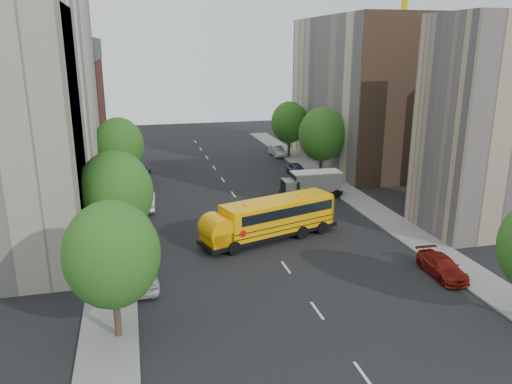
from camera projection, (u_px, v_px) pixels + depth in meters
name	position (u px, v px, depth m)	size (l,w,h in m)	color
ground	(257.00, 228.00, 41.63)	(120.00, 120.00, 0.00)	black
sidewalk_left	(116.00, 219.00, 43.59)	(3.00, 80.00, 0.12)	slate
sidewalk_right	(358.00, 200.00, 48.95)	(3.00, 80.00, 0.12)	slate
lane_markings	(233.00, 194.00, 50.94)	(0.15, 64.00, 0.01)	silver
building_left_cream	(23.00, 105.00, 40.21)	(10.00, 26.00, 20.00)	beige
building_left_redbrick	(61.00, 114.00, 61.67)	(10.00, 15.00, 13.00)	maroon
building_right_near	(493.00, 126.00, 39.24)	(10.00, 7.00, 17.00)	tan
building_right_far	(358.00, 93.00, 61.90)	(10.00, 22.00, 18.00)	beige
building_right_sidewall	(404.00, 102.00, 51.66)	(10.10, 0.30, 18.00)	brown
street_tree_0	(112.00, 255.00, 24.73)	(4.80, 4.80, 7.41)	#38281C
street_tree_1	(115.00, 193.00, 33.95)	(5.12, 5.12, 7.90)	#38281C
street_tree_2	(119.00, 146.00, 50.74)	(4.99, 4.99, 7.71)	#38281C
street_tree_4	(322.00, 134.00, 55.79)	(5.25, 5.25, 8.10)	#38281C
street_tree_5	(289.00, 122.00, 67.07)	(4.86, 4.86, 7.51)	#38281C
school_bus	(269.00, 217.00, 38.66)	(11.70, 5.97, 3.24)	black
safari_truck	(312.00, 184.00, 49.79)	(6.12, 2.38, 2.60)	black
parked_car_0	(142.00, 274.00, 31.35)	(1.89, 4.70, 1.60)	silver
parked_car_1	(146.00, 201.00, 46.31)	(1.63, 4.67, 1.54)	silver
parked_car_2	(140.00, 171.00, 57.51)	(2.23, 4.84, 1.35)	black
parked_car_3	(442.00, 266.00, 32.81)	(1.81, 4.45, 1.29)	maroon
parked_car_4	(297.00, 169.00, 58.42)	(1.62, 4.02, 1.37)	#342F53
parked_car_5	(277.00, 151.00, 68.66)	(1.47, 4.20, 1.39)	#A1A19C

